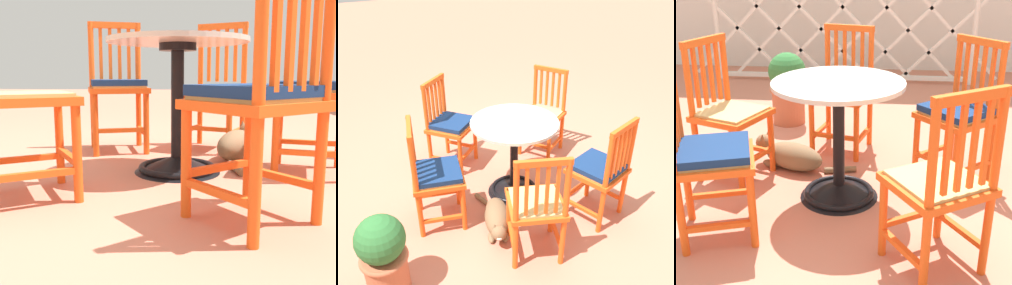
% 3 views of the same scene
% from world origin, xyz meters
% --- Properties ---
extents(ground_plane, '(24.00, 24.00, 0.00)m').
position_xyz_m(ground_plane, '(0.00, 0.00, 0.00)').
color(ground_plane, '#C6755B').
extents(cafe_table, '(0.76, 0.76, 0.73)m').
position_xyz_m(cafe_table, '(-0.03, 0.07, 0.28)').
color(cafe_table, black).
rests_on(cafe_table, ground_plane).
extents(orange_chair_tucked_in, '(0.56, 0.56, 0.91)m').
position_xyz_m(orange_chair_tucked_in, '(0.71, 0.40, 0.45)').
color(orange_chair_tucked_in, '#EA5619').
rests_on(orange_chair_tucked_in, ground_plane).
extents(orange_chair_facing_out, '(0.48, 0.48, 0.91)m').
position_xyz_m(orange_chair_facing_out, '(-0.08, 0.82, 0.45)').
color(orange_chair_facing_out, '#EA5619').
rests_on(orange_chair_facing_out, ground_plane).
extents(orange_chair_near_fence, '(0.52, 0.52, 0.91)m').
position_xyz_m(orange_chair_near_fence, '(-0.77, 0.30, 0.43)').
color(orange_chair_near_fence, '#EA5619').
rests_on(orange_chair_near_fence, ground_plane).
extents(orange_chair_by_planter, '(0.50, 0.50, 0.91)m').
position_xyz_m(orange_chair_by_planter, '(-0.63, -0.39, 0.45)').
color(orange_chair_by_planter, '#EA5619').
rests_on(orange_chair_by_planter, ground_plane).
extents(orange_chair_at_corner, '(0.55, 0.55, 0.91)m').
position_xyz_m(orange_chair_at_corner, '(0.50, -0.57, 0.43)').
color(orange_chair_at_corner, '#EA5619').
rests_on(orange_chair_at_corner, ground_plane).
extents(tabby_cat, '(0.74, 0.35, 0.23)m').
position_xyz_m(tabby_cat, '(-0.41, 0.44, 0.10)').
color(tabby_cat, brown).
rests_on(tabby_cat, ground_plane).
extents(terracotta_planter, '(0.32, 0.32, 0.62)m').
position_xyz_m(terracotta_planter, '(-0.61, 1.35, 0.33)').
color(terracotta_planter, '#B25B3D').
rests_on(terracotta_planter, ground_plane).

